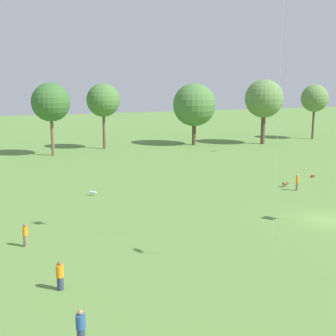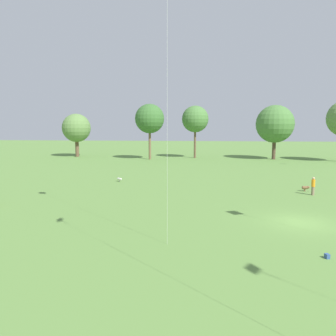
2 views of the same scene
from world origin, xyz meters
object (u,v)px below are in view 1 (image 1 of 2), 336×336
Objects in this scene: person_2 at (60,276)px; picnic_bag_1 at (313,176)px; person_1 at (297,182)px; person_4 at (81,329)px; person_0 at (25,235)px; dog_1 at (286,183)px; dog_0 at (93,193)px.

person_2 is 3.53× the size of picnic_bag_1.
person_4 is (-26.54, -20.68, -0.01)m from person_1.
person_1 is 3.65× the size of picnic_bag_1.
dog_1 is (27.73, 8.70, -0.46)m from person_0.
person_4 is at bearing 34.30° from dog_0.
person_4 is 2.46× the size of dog_1.
person_1 is at bearing 122.22° from dog_0.
dog_1 is (26.45, 22.55, -0.51)m from person_4.
dog_1 is at bearing 156.38° from person_0.
picnic_bag_1 is (26.18, -0.76, -0.18)m from dog_0.
dog_0 reaches higher than picnic_bag_1.
picnic_bag_1 is at bearing -73.64° from person_4.
person_2 is 2.41× the size of dog_0.
person_0 is at bearing 16.54° from dog_0.
person_1 is 2.49× the size of dog_0.
dog_0 is at bearing -75.23° from person_2.
person_2 reaches higher than dog_1.
picnic_bag_1 is at bearing -117.24° from person_2.
person_1 is 33.65m from person_4.
person_0 reaches higher than dog_0.
person_2 is 21.10m from dog_0.
person_1 is 1.04× the size of person_2.
person_0 is at bearing -48.93° from person_2.
person_1 reaches higher than dog_1.
dog_0 is at bearing 178.34° from picnic_bag_1.
person_0 reaches higher than dog_1.
picnic_bag_1 is at bearing 116.33° from dog_1.
dog_1 is at bearing -111.27° from person_1.
person_4 is (1.28, -13.85, 0.04)m from person_0.
dog_0 is at bearing -100.57° from dog_1.
dog_0 is at bearing -35.10° from person_4.
person_2 reaches higher than dog_0.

